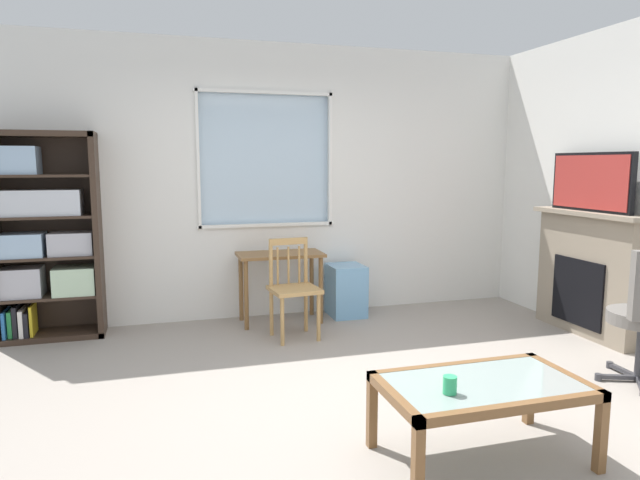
# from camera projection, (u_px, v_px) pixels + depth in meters

# --- Properties ---
(ground) EXTENTS (6.45, 5.59, 0.02)m
(ground) POSITION_uv_depth(u_px,v_px,m) (342.00, 401.00, 3.75)
(ground) COLOR #9E9389
(wall_back_with_window) EXTENTS (5.45, 0.15, 2.77)m
(wall_back_with_window) POSITION_uv_depth(u_px,v_px,m) (272.00, 184.00, 5.75)
(wall_back_with_window) COLOR white
(wall_back_with_window) RESTS_ON ground
(bookshelf) EXTENTS (0.90, 0.38, 1.86)m
(bookshelf) POSITION_uv_depth(u_px,v_px,m) (44.00, 238.00, 4.99)
(bookshelf) COLOR #38281E
(bookshelf) RESTS_ON ground
(desk_under_window) EXTENTS (0.84, 0.44, 0.70)m
(desk_under_window) POSITION_uv_depth(u_px,v_px,m) (280.00, 266.00, 5.52)
(desk_under_window) COLOR brown
(desk_under_window) RESTS_ON ground
(wooden_chair) EXTENTS (0.46, 0.44, 0.90)m
(wooden_chair) POSITION_uv_depth(u_px,v_px,m) (293.00, 287.00, 5.05)
(wooden_chair) COLOR tan
(wooden_chair) RESTS_ON ground
(plastic_drawer_unit) EXTENTS (0.35, 0.40, 0.53)m
(plastic_drawer_unit) POSITION_uv_depth(u_px,v_px,m) (346.00, 290.00, 5.81)
(plastic_drawer_unit) COLOR #72ADDB
(plastic_drawer_unit) RESTS_ON ground
(fireplace) EXTENTS (0.26, 1.23, 1.15)m
(fireplace) POSITION_uv_depth(u_px,v_px,m) (587.00, 273.00, 5.13)
(fireplace) COLOR gray
(fireplace) RESTS_ON ground
(tv) EXTENTS (0.06, 0.94, 0.53)m
(tv) POSITION_uv_depth(u_px,v_px,m) (591.00, 182.00, 5.01)
(tv) COLOR black
(tv) RESTS_ON fireplace
(coffee_table) EXTENTS (1.08, 0.62, 0.44)m
(coffee_table) POSITION_uv_depth(u_px,v_px,m) (483.00, 392.00, 2.96)
(coffee_table) COLOR #8C9E99
(coffee_table) RESTS_ON ground
(sippy_cup) EXTENTS (0.07, 0.07, 0.09)m
(sippy_cup) POSITION_uv_depth(u_px,v_px,m) (450.00, 385.00, 2.79)
(sippy_cup) COLOR #33B770
(sippy_cup) RESTS_ON coffee_table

